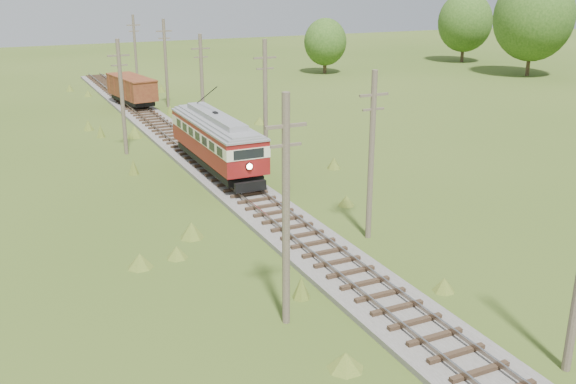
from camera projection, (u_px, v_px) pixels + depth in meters
railbed_main at (208, 164)px, 45.50m from camera, size 3.60×96.00×0.57m
streetcar at (216, 137)px, 43.01m from camera, size 2.88×12.15×5.53m
gondola at (132, 89)px, 65.65m from camera, size 3.72×8.29×2.66m
gravel_pile at (197, 122)px, 57.62m from camera, size 2.83×3.00×1.03m
utility_pole_r_2 at (371, 155)px, 31.78m from camera, size 1.60×0.30×8.60m
utility_pole_r_3 at (265, 106)px, 42.82m from camera, size 1.60×0.30×9.00m
utility_pole_r_4 at (202, 83)px, 53.98m from camera, size 1.60×0.30×8.40m
utility_pole_r_5 at (166, 63)px, 65.21m from camera, size 1.60×0.30×8.90m
utility_pole_r_6 at (135, 51)px, 76.30m from camera, size 1.60×0.30×8.70m
utility_pole_l_a at (286, 211)px, 23.53m from camera, size 1.60×0.30×9.00m
utility_pole_l_b at (122, 96)px, 47.48m from camera, size 1.60×0.30×8.60m
tree_right_4 at (534, 18)px, 85.59m from camera, size 10.50×10.50×13.53m
tree_right_5 at (465, 22)px, 100.61m from camera, size 8.40×8.40×10.82m
tree_mid_b at (325, 42)px, 88.94m from camera, size 5.88×5.88×7.57m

